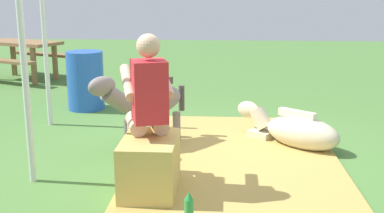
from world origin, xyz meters
TOP-DOWN VIEW (x-y plane):
  - ground_plane at (0.00, 0.00)m, footprint 24.00×24.00m
  - hay_patch at (-0.18, -0.30)m, footprint 3.49×2.11m
  - hay_bale at (-0.99, 0.46)m, footprint 0.70×0.46m
  - person_seated at (-0.83, 0.49)m, footprint 0.72×0.54m
  - pony_standing at (0.26, 0.68)m, footprint 1.13×0.97m
  - pony_lying at (0.40, -0.96)m, footprint 1.06×1.21m
  - soda_bottle at (-1.59, 0.08)m, footprint 0.07×0.07m
  - water_barrel at (1.99, 1.85)m, footprint 0.53×0.53m
  - tent_pole_left at (-0.78, 1.58)m, footprint 0.06×0.06m
  - tent_pole_right at (1.12, 2.09)m, footprint 0.06×0.06m
  - picnic_bench at (4.26, 3.72)m, footprint 1.79×1.89m

SIDE VIEW (x-z plane):
  - ground_plane at x=0.00m, z-range 0.00..0.00m
  - hay_patch at x=-0.18m, z-range 0.00..0.02m
  - soda_bottle at x=-1.59m, z-range 0.00..0.28m
  - pony_lying at x=0.40m, z-range -0.02..0.40m
  - hay_bale at x=-0.99m, z-range 0.00..0.49m
  - water_barrel at x=1.99m, z-range 0.00..0.85m
  - pony_standing at x=0.26m, z-range 0.08..0.97m
  - picnic_bench at x=4.26m, z-range 0.20..0.95m
  - person_seated at x=-0.83m, z-range 0.08..1.45m
  - tent_pole_left at x=-0.78m, z-range 0.00..2.25m
  - tent_pole_right at x=1.12m, z-range 0.00..2.25m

